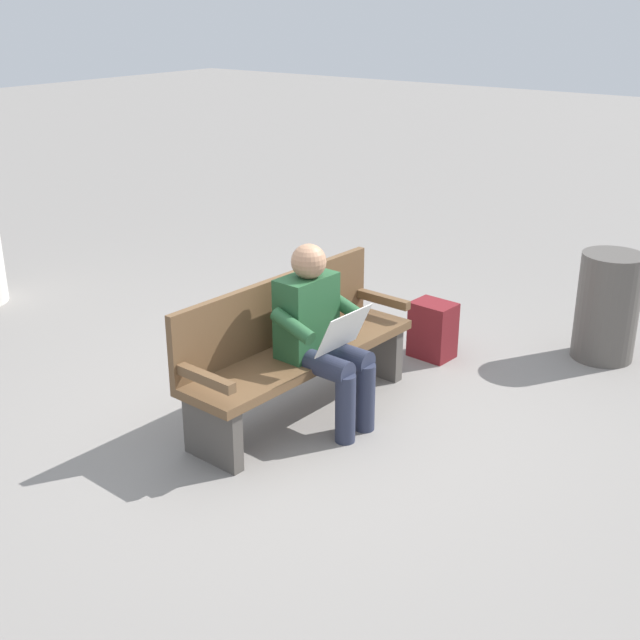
% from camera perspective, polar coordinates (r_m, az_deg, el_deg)
% --- Properties ---
extents(ground_plane, '(40.00, 40.00, 0.00)m').
position_cam_1_polar(ground_plane, '(5.51, -1.22, -6.42)').
color(ground_plane, gray).
extents(bench_near, '(1.83, 0.59, 0.90)m').
position_cam_1_polar(bench_near, '(5.36, -1.83, -1.85)').
color(bench_near, brown).
rests_on(bench_near, ground).
extents(person_seated, '(0.59, 0.59, 1.18)m').
position_cam_1_polar(person_seated, '(5.14, 0.01, -0.81)').
color(person_seated, '#23512D').
rests_on(person_seated, ground).
extents(backpack, '(0.30, 0.33, 0.44)m').
position_cam_1_polar(backpack, '(6.32, 7.85, -0.69)').
color(backpack, maroon).
rests_on(backpack, ground).
extents(trash_bin, '(0.46, 0.46, 0.82)m').
position_cam_1_polar(trash_bin, '(6.54, 19.28, 0.88)').
color(trash_bin, '#514C47').
rests_on(trash_bin, ground).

